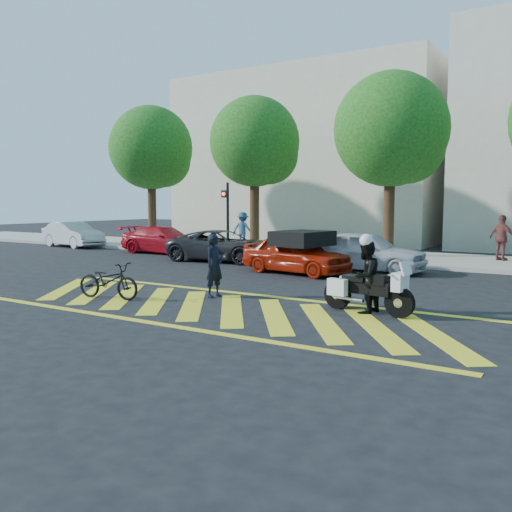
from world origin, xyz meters
The scene contains 19 objects.
ground centered at (0.00, 0.00, 0.00)m, with size 90.00×90.00×0.00m, color black.
sidewalk centered at (0.00, 12.00, 0.07)m, with size 60.00×5.00×0.15m, color #9E998E.
crosswalk centered at (-0.04, 0.00, 0.00)m, with size 12.33×4.00×0.01m.
building_left centered at (-8.00, 21.00, 5.00)m, with size 16.00×8.00×10.00m, color beige.
tree_far_left centered at (-12.87, 12.06, 5.05)m, with size 4.40×4.40×7.41m.
tree_left centered at (-6.37, 12.06, 4.99)m, with size 4.20×4.20×7.26m.
tree_center centered at (0.13, 12.06, 5.10)m, with size 4.60×4.60×7.56m.
signal_pole centered at (-6.50, 9.74, 1.92)m, with size 0.28×0.43×3.20m.
officer_bike centered at (-0.77, 1.10, 0.79)m, with size 0.58×0.38×1.58m, color black.
bicycle centered at (-2.83, -0.49, 0.45)m, with size 0.60×1.72×0.90m, color black.
police_motorcycle centered at (3.12, 1.27, 0.51)m, with size 2.12×0.81×0.94m.
officer_moto centered at (3.10, 1.26, 0.78)m, with size 0.76×0.59×1.57m, color black.
red_convertible centered at (-1.16, 6.12, 0.65)m, with size 1.53×3.80×1.30m, color #A81B07.
parked_far_left centered at (-16.00, 9.20, 0.66)m, with size 1.39×4.00×1.32m, color #B9BDC1.
parked_left centered at (-9.58, 9.07, 0.62)m, with size 1.74×4.27×1.24m, color #B10A17.
parked_mid_left centered at (-5.35, 7.80, 0.62)m, with size 2.06×4.46×1.24m, color black.
parked_mid_right centered at (0.63, 7.80, 0.69)m, with size 1.64×4.07×1.39m, color silver.
pedestrian_left centered at (-7.69, 12.79, 1.00)m, with size 1.10×0.63×1.70m, color #2B5178.
pedestrian_right centered at (4.22, 12.55, 1.01)m, with size 1.01×0.42×1.72m, color brown.
Camera 1 is at (7.21, -9.66, 2.38)m, focal length 38.00 mm.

